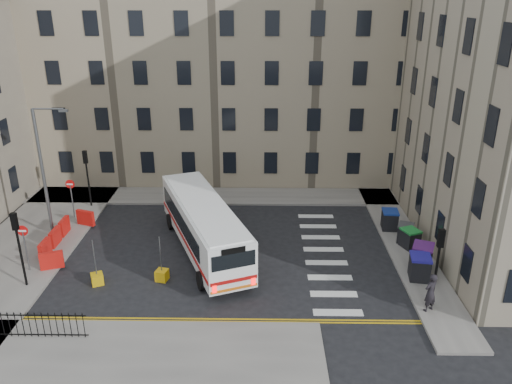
{
  "coord_description": "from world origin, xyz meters",
  "views": [
    {
      "loc": [
        0.35,
        -26.25,
        14.32
      ],
      "look_at": [
        -0.09,
        2.15,
        3.0
      ],
      "focal_mm": 35.0,
      "sensor_mm": 36.0,
      "label": 1
    }
  ],
  "objects_px": {
    "streetlamp": "(43,171)",
    "wheelie_bin_e": "(390,220)",
    "wheelie_bin_a": "(420,267)",
    "pedestrian": "(430,292)",
    "wheelie_bin_d": "(405,233)",
    "bollard_chevron": "(162,275)",
    "bollard_yellow": "(97,279)",
    "wheelie_bin_b": "(422,256)",
    "wheelie_bin_c": "(410,238)",
    "bus": "(203,224)"
  },
  "relations": [
    {
      "from": "streetlamp",
      "to": "wheelie_bin_e",
      "type": "bearing_deg",
      "value": 2.79
    },
    {
      "from": "wheelie_bin_e",
      "to": "bollard_chevron",
      "type": "distance_m",
      "value": 14.93
    },
    {
      "from": "bollard_yellow",
      "to": "wheelie_bin_c",
      "type": "bearing_deg",
      "value": 13.3
    },
    {
      "from": "streetlamp",
      "to": "wheelie_bin_d",
      "type": "distance_m",
      "value": 22.36
    },
    {
      "from": "wheelie_bin_c",
      "to": "wheelie_bin_d",
      "type": "xyz_separation_m",
      "value": [
        -0.09,
        0.73,
        -0.0
      ]
    },
    {
      "from": "wheelie_bin_b",
      "to": "wheelie_bin_a",
      "type": "bearing_deg",
      "value": -89.61
    },
    {
      "from": "streetlamp",
      "to": "wheelie_bin_b",
      "type": "xyz_separation_m",
      "value": [
        22.16,
        -3.87,
        -3.5
      ]
    },
    {
      "from": "pedestrian",
      "to": "wheelie_bin_e",
      "type": "bearing_deg",
      "value": -121.97
    },
    {
      "from": "pedestrian",
      "to": "bollard_chevron",
      "type": "bearing_deg",
      "value": -42.31
    },
    {
      "from": "wheelie_bin_c",
      "to": "wheelie_bin_e",
      "type": "relative_size",
      "value": 1.04
    },
    {
      "from": "wheelie_bin_a",
      "to": "bollard_yellow",
      "type": "bearing_deg",
      "value": -169.35
    },
    {
      "from": "wheelie_bin_e",
      "to": "pedestrian",
      "type": "relative_size",
      "value": 0.63
    },
    {
      "from": "bollard_yellow",
      "to": "bollard_chevron",
      "type": "xyz_separation_m",
      "value": [
        3.35,
        0.44,
        0.0
      ]
    },
    {
      "from": "wheelie_bin_b",
      "to": "bollard_chevron",
      "type": "distance_m",
      "value": 14.27
    },
    {
      "from": "wheelie_bin_a",
      "to": "wheelie_bin_b",
      "type": "distance_m",
      "value": 1.24
    },
    {
      "from": "bus",
      "to": "wheelie_bin_b",
      "type": "height_order",
      "value": "bus"
    },
    {
      "from": "bus",
      "to": "bollard_chevron",
      "type": "distance_m",
      "value": 4.09
    },
    {
      "from": "pedestrian",
      "to": "wheelie_bin_b",
      "type": "bearing_deg",
      "value": -132.39
    },
    {
      "from": "pedestrian",
      "to": "bollard_yellow",
      "type": "distance_m",
      "value": 16.89
    },
    {
      "from": "bus",
      "to": "bollard_yellow",
      "type": "height_order",
      "value": "bus"
    },
    {
      "from": "bus",
      "to": "wheelie_bin_b",
      "type": "relative_size",
      "value": 7.24
    },
    {
      "from": "bollard_chevron",
      "to": "wheelie_bin_c",
      "type": "bearing_deg",
      "value": 14.65
    },
    {
      "from": "streetlamp",
      "to": "pedestrian",
      "type": "relative_size",
      "value": 4.11
    },
    {
      "from": "wheelie_bin_d",
      "to": "pedestrian",
      "type": "bearing_deg",
      "value": -73.84
    },
    {
      "from": "wheelie_bin_a",
      "to": "wheelie_bin_d",
      "type": "relative_size",
      "value": 1.04
    },
    {
      "from": "wheelie_bin_d",
      "to": "bollard_yellow",
      "type": "relative_size",
      "value": 2.15
    },
    {
      "from": "bollard_chevron",
      "to": "wheelie_bin_b",
      "type": "bearing_deg",
      "value": 5.29
    },
    {
      "from": "streetlamp",
      "to": "bus",
      "type": "height_order",
      "value": "streetlamp"
    },
    {
      "from": "wheelie_bin_c",
      "to": "bollard_chevron",
      "type": "bearing_deg",
      "value": 171.79
    },
    {
      "from": "wheelie_bin_e",
      "to": "wheelie_bin_d",
      "type": "bearing_deg",
      "value": -68.17
    },
    {
      "from": "wheelie_bin_b",
      "to": "bollard_yellow",
      "type": "distance_m",
      "value": 17.65
    },
    {
      "from": "bus",
      "to": "pedestrian",
      "type": "bearing_deg",
      "value": -49.61
    },
    {
      "from": "pedestrian",
      "to": "bollard_chevron",
      "type": "relative_size",
      "value": 3.3
    },
    {
      "from": "wheelie_bin_d",
      "to": "bollard_chevron",
      "type": "height_order",
      "value": "wheelie_bin_d"
    },
    {
      "from": "bus",
      "to": "wheelie_bin_d",
      "type": "bearing_deg",
      "value": -16.44
    },
    {
      "from": "wheelie_bin_b",
      "to": "wheelie_bin_e",
      "type": "relative_size",
      "value": 1.24
    },
    {
      "from": "streetlamp",
      "to": "pedestrian",
      "type": "xyz_separation_m",
      "value": [
        21.32,
        -7.93,
        -3.2
      ]
    },
    {
      "from": "wheelie_bin_e",
      "to": "bollard_chevron",
      "type": "bearing_deg",
      "value": -150.21
    },
    {
      "from": "bollard_chevron",
      "to": "wheelie_bin_e",
      "type": "bearing_deg",
      "value": 24.69
    },
    {
      "from": "pedestrian",
      "to": "bollard_yellow",
      "type": "bearing_deg",
      "value": -38.56
    },
    {
      "from": "wheelie_bin_b",
      "to": "wheelie_bin_d",
      "type": "distance_m",
      "value": 3.13
    },
    {
      "from": "bus",
      "to": "wheelie_bin_e",
      "type": "height_order",
      "value": "bus"
    },
    {
      "from": "wheelie_bin_a",
      "to": "pedestrian",
      "type": "relative_size",
      "value": 0.68
    },
    {
      "from": "streetlamp",
      "to": "wheelie_bin_c",
      "type": "distance_m",
      "value": 22.48
    },
    {
      "from": "wheelie_bin_a",
      "to": "bollard_yellow",
      "type": "xyz_separation_m",
      "value": [
        -17.08,
        -0.61,
        -0.52
      ]
    },
    {
      "from": "streetlamp",
      "to": "bollard_yellow",
      "type": "height_order",
      "value": "streetlamp"
    },
    {
      "from": "wheelie_bin_a",
      "to": "wheelie_bin_b",
      "type": "xyz_separation_m",
      "value": [
        0.47,
        1.14,
        0.02
      ]
    },
    {
      "from": "bollard_chevron",
      "to": "bollard_yellow",
      "type": "bearing_deg",
      "value": -172.56
    },
    {
      "from": "bus",
      "to": "wheelie_bin_d",
      "type": "height_order",
      "value": "bus"
    },
    {
      "from": "bollard_yellow",
      "to": "bollard_chevron",
      "type": "height_order",
      "value": "same"
    }
  ]
}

